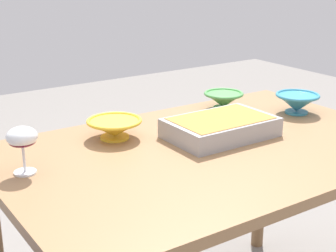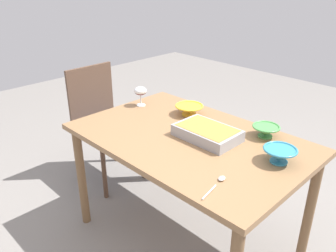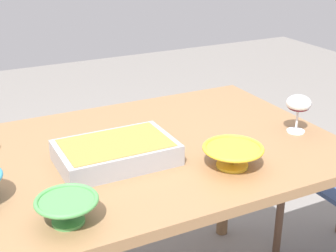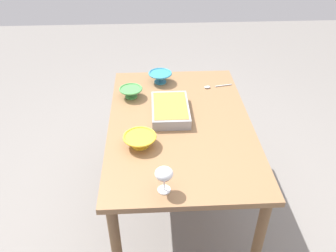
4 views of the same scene
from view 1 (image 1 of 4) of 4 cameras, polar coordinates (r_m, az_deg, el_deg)
dining_table at (r=1.72m, az=4.59°, el=-5.12°), size 1.37×0.89×0.77m
wine_glass at (r=1.50m, az=-15.86°, el=-1.43°), size 0.09×0.09×0.14m
casserole_dish at (r=1.77m, az=5.84°, el=-0.02°), size 0.36×0.23×0.07m
mixing_bowl at (r=2.10m, az=6.18°, el=2.95°), size 0.16×0.16×0.07m
small_bowl at (r=2.09m, az=14.12°, el=2.58°), size 0.17×0.17×0.08m
serving_bowl at (r=1.76m, az=-5.96°, el=-0.15°), size 0.19×0.19×0.07m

